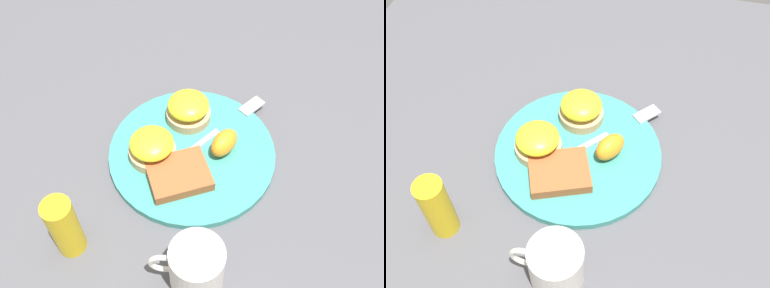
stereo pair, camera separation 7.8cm
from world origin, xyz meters
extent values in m
plane|color=#4C4C51|center=(0.00, 0.00, 0.00)|extent=(1.10, 1.10, 0.00)
cylinder|color=teal|center=(0.00, 0.00, 0.01)|extent=(0.30, 0.30, 0.01)
cylinder|color=tan|center=(0.01, -0.08, 0.02)|extent=(0.08, 0.08, 0.02)
ellipsoid|color=yellow|center=(0.01, -0.08, 0.05)|extent=(0.08, 0.08, 0.03)
cylinder|color=tan|center=(0.07, 0.02, 0.02)|extent=(0.08, 0.08, 0.02)
ellipsoid|color=yellow|center=(0.07, 0.02, 0.05)|extent=(0.08, 0.08, 0.03)
cube|color=#9C502A|center=(0.02, 0.06, 0.02)|extent=(0.13, 0.12, 0.02)
ellipsoid|color=orange|center=(-0.06, -0.01, 0.04)|extent=(0.06, 0.07, 0.04)
cube|color=silver|center=(0.00, 0.00, 0.02)|extent=(0.10, 0.10, 0.00)
cube|color=silver|center=(-0.11, -0.11, 0.02)|extent=(0.05, 0.05, 0.00)
cylinder|color=silver|center=(-0.02, 0.23, 0.05)|extent=(0.08, 0.08, 0.09)
torus|color=silver|center=(0.02, 0.23, 0.05)|extent=(0.05, 0.01, 0.05)
cylinder|color=gold|center=(0.17, 0.19, 0.06)|extent=(0.04, 0.04, 0.12)
camera|label=1|loc=(-0.04, 0.48, 0.66)|focal=42.00mm
camera|label=2|loc=(-0.11, 0.46, 0.66)|focal=42.00mm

